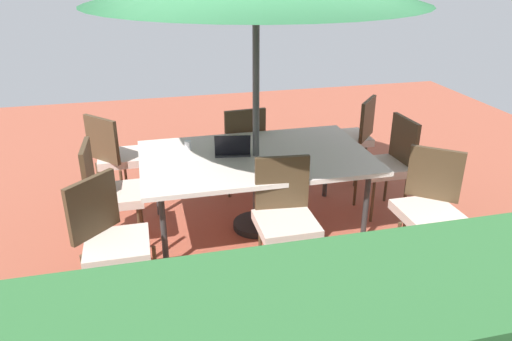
% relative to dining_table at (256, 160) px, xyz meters
% --- Properties ---
extents(ground_plane, '(10.00, 10.00, 0.02)m').
position_rel_dining_table_xyz_m(ground_plane, '(0.00, 0.00, -0.72)').
color(ground_plane, '#9E4C38').
extents(dining_table, '(2.08, 1.27, 0.76)m').
position_rel_dining_table_xyz_m(dining_table, '(0.00, 0.00, 0.00)').
color(dining_table, silver).
rests_on(dining_table, ground_plane).
extents(chair_north, '(0.47, 0.48, 0.98)m').
position_rel_dining_table_xyz_m(chair_north, '(-0.05, 0.76, -0.16)').
color(chair_north, beige).
rests_on(chair_north, ground_plane).
extents(chair_northwest, '(0.58, 0.58, 0.98)m').
position_rel_dining_table_xyz_m(chair_northwest, '(-1.26, 0.87, -0.16)').
color(chair_northwest, beige).
rests_on(chair_northwest, ground_plane).
extents(chair_southwest, '(0.59, 0.59, 0.98)m').
position_rel_dining_table_xyz_m(chair_southwest, '(-1.35, -0.86, -0.16)').
color(chair_southwest, beige).
rests_on(chair_southwest, ground_plane).
extents(chair_west, '(0.47, 0.46, 0.98)m').
position_rel_dining_table_xyz_m(chair_west, '(-1.37, -0.04, -0.16)').
color(chair_west, beige).
rests_on(chair_west, ground_plane).
extents(chair_northeast, '(0.59, 0.59, 0.98)m').
position_rel_dining_table_xyz_m(chair_northeast, '(1.28, 0.79, -0.16)').
color(chair_northeast, beige).
rests_on(chair_northeast, ground_plane).
extents(chair_south, '(0.46, 0.47, 0.98)m').
position_rel_dining_table_xyz_m(chair_south, '(-0.04, -0.84, -0.16)').
color(chair_south, beige).
rests_on(chair_south, ground_plane).
extents(chair_east, '(0.47, 0.46, 0.98)m').
position_rel_dining_table_xyz_m(chair_east, '(1.32, -0.01, -0.16)').
color(chair_east, beige).
rests_on(chair_east, ground_plane).
extents(chair_southeast, '(0.59, 0.59, 0.98)m').
position_rel_dining_table_xyz_m(chair_southeast, '(1.28, -0.87, -0.16)').
color(chair_southeast, beige).
rests_on(chair_southeast, ground_plane).
extents(laptop, '(0.36, 0.30, 0.21)m').
position_rel_dining_table_xyz_m(laptop, '(0.20, -0.07, 0.09)').
color(laptop, '#2D2D33').
rests_on(laptop, dining_table).
extents(cup, '(0.06, 0.06, 0.09)m').
position_rel_dining_table_xyz_m(cup, '(0.59, -0.28, 0.09)').
color(cup, white).
rests_on(cup, dining_table).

